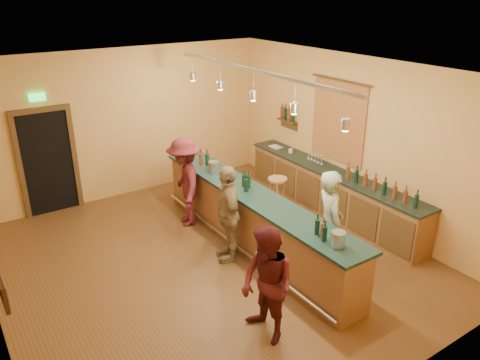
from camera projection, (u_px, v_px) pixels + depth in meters
floor at (210, 261)px, 8.00m from camera, size 7.00×7.00×0.00m
ceiling at (205, 72)px, 6.77m from camera, size 6.50×7.00×0.02m
wall_back at (126, 124)px, 10.07m from camera, size 6.50×0.02×3.20m
wall_front at (383, 282)px, 4.70m from camera, size 6.50×0.02×3.20m
wall_right at (353, 139)px, 9.06m from camera, size 0.02×7.00×3.20m
doorway at (47, 160)px, 9.36m from camera, size 1.15×0.09×2.48m
tapestry at (338, 122)px, 9.26m from camera, size 0.03×1.40×1.60m
bottle_shelf at (287, 116)px, 10.45m from camera, size 0.17×0.55×0.54m
back_counter at (331, 192)px, 9.48m from camera, size 0.60×4.55×1.27m
tasting_bar at (252, 216)px, 8.21m from camera, size 0.74×5.10×1.38m
pendant_track at (253, 81)px, 7.30m from camera, size 0.11×4.60×0.50m
bartender at (330, 223)px, 7.37m from camera, size 0.63×0.76×1.78m
customer_a at (267, 285)px, 5.99m from camera, size 0.62×0.79×1.61m
customer_b at (228, 213)px, 7.78m from camera, size 0.74×1.08×1.69m
customer_c at (185, 182)px, 8.94m from camera, size 0.98×1.28×1.75m
bar_stool at (277, 185)px, 9.39m from camera, size 0.39×0.39×0.80m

